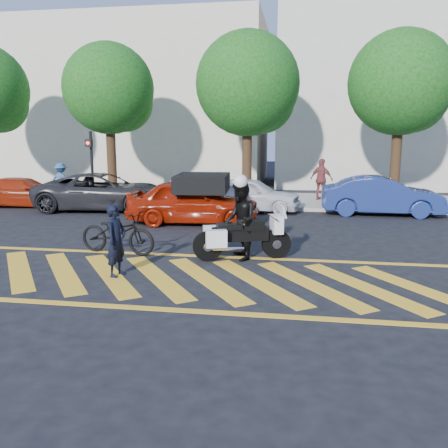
# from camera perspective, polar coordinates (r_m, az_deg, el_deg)

# --- Properties ---
(ground) EXTENTS (90.00, 90.00, 0.00)m
(ground) POSITION_cam_1_polar(r_m,az_deg,el_deg) (10.42, -4.86, -6.47)
(ground) COLOR black
(ground) RESTS_ON ground
(sidewalk) EXTENTS (60.00, 5.00, 0.15)m
(sidewalk) POSITION_cam_1_polar(r_m,az_deg,el_deg) (21.99, 2.73, 2.91)
(sidewalk) COLOR #9E998E
(sidewalk) RESTS_ON ground
(crosswalk) EXTENTS (12.33, 4.00, 0.01)m
(crosswalk) POSITION_cam_1_polar(r_m,az_deg,el_deg) (10.42, -5.07, -6.44)
(crosswalk) COLOR yellow
(crosswalk) RESTS_ON ground
(building_left) EXTENTS (16.00, 8.00, 10.00)m
(building_left) POSITION_cam_1_polar(r_m,az_deg,el_deg) (32.43, -9.90, 14.02)
(building_left) COLOR beige
(building_left) RESTS_ON ground
(building_right) EXTENTS (16.00, 8.00, 11.00)m
(building_right) POSITION_cam_1_polar(r_m,az_deg,el_deg) (31.43, 21.94, 14.45)
(building_right) COLOR beige
(building_right) RESTS_ON ground
(tree_left) EXTENTS (4.20, 4.20, 7.26)m
(tree_left) POSITION_cam_1_polar(r_m,az_deg,el_deg) (23.51, -13.34, 15.17)
(tree_left) COLOR black
(tree_left) RESTS_ON ground
(tree_center) EXTENTS (4.60, 4.60, 7.56)m
(tree_center) POSITION_cam_1_polar(r_m,az_deg,el_deg) (21.92, 3.21, 16.04)
(tree_center) COLOR black
(tree_center) RESTS_ON ground
(tree_right) EXTENTS (4.40, 4.40, 7.41)m
(tree_right) POSITION_cam_1_polar(r_m,az_deg,el_deg) (22.19, 20.78, 15.19)
(tree_right) COLOR black
(tree_right) RESTS_ON ground
(signal_pole) EXTENTS (0.28, 0.43, 3.20)m
(signal_pole) POSITION_cam_1_polar(r_m,az_deg,el_deg) (21.38, -15.69, 7.27)
(signal_pole) COLOR black
(signal_pole) RESTS_ON ground
(officer_bike) EXTENTS (0.48, 0.64, 1.60)m
(officer_bike) POSITION_cam_1_polar(r_m,az_deg,el_deg) (10.58, -12.84, -1.95)
(officer_bike) COLOR black
(officer_bike) RESTS_ON ground
(bicycle) EXTENTS (2.22, 1.09, 1.12)m
(bicycle) POSITION_cam_1_polar(r_m,az_deg,el_deg) (12.61, -12.70, -1.03)
(bicycle) COLOR black
(bicycle) RESTS_ON ground
(police_motorcycle) EXTENTS (2.40, 1.19, 1.09)m
(police_motorcycle) POSITION_cam_1_polar(r_m,az_deg,el_deg) (11.74, 2.04, -1.47)
(police_motorcycle) COLOR black
(police_motorcycle) RESTS_ON ground
(officer_moto) EXTENTS (1.00, 1.13, 1.96)m
(officer_moto) POSITION_cam_1_polar(r_m,az_deg,el_deg) (11.67, 1.97, 0.39)
(officer_moto) COLOR black
(officer_moto) RESTS_ON ground
(red_convertible) EXTENTS (4.67, 2.16, 1.55)m
(red_convertible) POSITION_cam_1_polar(r_m,az_deg,el_deg) (16.45, -3.69, 2.70)
(red_convertible) COLOR #951906
(red_convertible) RESTS_ON ground
(parked_left) EXTENTS (4.43, 2.28, 1.23)m
(parked_left) POSITION_cam_1_polar(r_m,az_deg,el_deg) (22.18, -22.96, 3.54)
(parked_left) COLOR #992009
(parked_left) RESTS_ON ground
(parked_mid_left) EXTENTS (5.69, 3.09, 1.51)m
(parked_mid_left) POSITION_cam_1_polar(r_m,az_deg,el_deg) (20.02, -14.29, 3.79)
(parked_mid_left) COLOR black
(parked_mid_left) RESTS_ON ground
(parked_mid_right) EXTENTS (4.18, 1.97, 1.38)m
(parked_mid_right) POSITION_cam_1_polar(r_m,az_deg,el_deg) (19.10, 3.12, 3.58)
(parked_mid_right) COLOR silver
(parked_mid_right) RESTS_ON ground
(parked_right) EXTENTS (4.54, 1.67, 1.49)m
(parked_right) POSITION_cam_1_polar(r_m,az_deg,el_deg) (19.18, 18.46, 3.23)
(parked_right) COLOR navy
(parked_right) RESTS_ON ground
(pedestrian_left) EXTENTS (1.08, 0.66, 1.63)m
(pedestrian_left) POSITION_cam_1_polar(r_m,az_deg,el_deg) (23.17, -19.00, 4.96)
(pedestrian_left) COLOR #2F5881
(pedestrian_left) RESTS_ON sidewalk
(pedestrian_right) EXTENTS (1.17, 0.94, 1.86)m
(pedestrian_right) POSITION_cam_1_polar(r_m,az_deg,el_deg) (21.77, 11.65, 5.29)
(pedestrian_right) COLOR brown
(pedestrian_right) RESTS_ON sidewalk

